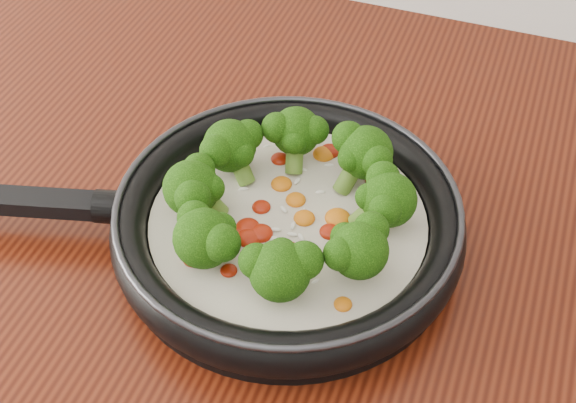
% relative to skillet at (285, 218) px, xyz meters
% --- Properties ---
extents(skillet, '(0.47, 0.35, 0.08)m').
position_rel_skillet_xyz_m(skillet, '(0.00, 0.00, 0.00)').
color(skillet, black).
rests_on(skillet, counter).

